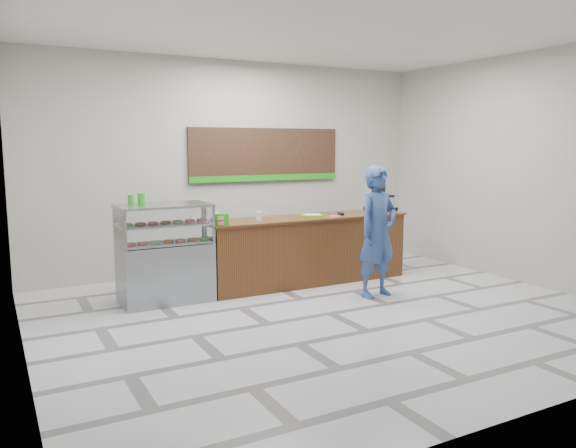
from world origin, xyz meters
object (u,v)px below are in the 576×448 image
sales_counter (307,250)px  customer (378,232)px  display_case (165,252)px  serving_tray (311,215)px  cash_register (380,202)px

sales_counter → customer: (0.48, -1.13, 0.40)m
display_case → serving_tray: bearing=1.5°
customer → serving_tray: bearing=97.9°
sales_counter → cash_register: (1.50, 0.14, 0.66)m
display_case → customer: (2.70, -1.13, 0.24)m
display_case → serving_tray: 2.36m
sales_counter → cash_register: cash_register is taller
cash_register → serving_tray: cash_register is taller
sales_counter → cash_register: size_ratio=7.45×
serving_tray → customer: customer is taller
display_case → customer: size_ratio=0.73×
cash_register → serving_tray: bearing=-175.6°
cash_register → customer: bearing=-127.5°
serving_tray → display_case: bearing=-157.3°
display_case → cash_register: bearing=2.2°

